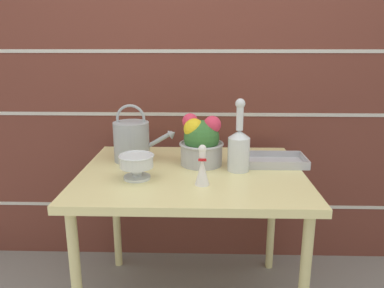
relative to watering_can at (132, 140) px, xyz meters
The scene contains 8 objects.
brick_wall 0.55m from the watering_can, 50.71° to the left, with size 3.60×0.08×2.20m.
patio_table 0.39m from the watering_can, 26.97° to the right, with size 1.04×0.83×0.74m.
watering_can is the anchor object (origin of this frame).
crystal_pedestal_bowl 0.28m from the watering_can, 76.06° to the right, with size 0.16×0.16×0.11m.
flower_planter 0.35m from the watering_can, ahead, with size 0.22×0.22×0.25m.
glass_decanter 0.55m from the watering_can, 15.17° to the right, with size 0.10×0.10×0.34m.
figurine_vase 0.49m from the watering_can, 43.18° to the right, with size 0.06×0.06×0.18m.
wire_tray 0.72m from the watering_can, ahead, with size 0.31×0.20×0.04m.
Camera 1 is at (0.05, -1.67, 1.32)m, focal length 35.00 mm.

